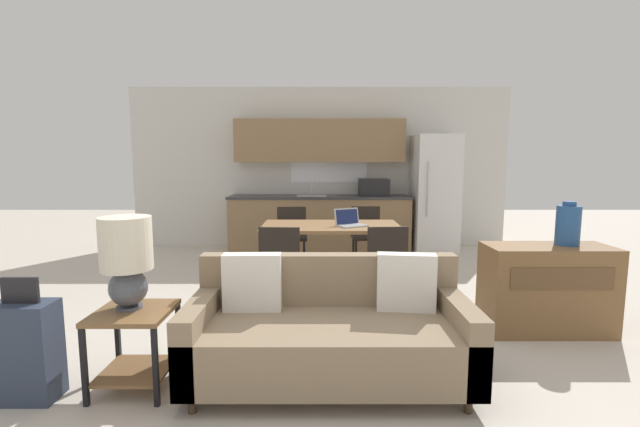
{
  "coord_description": "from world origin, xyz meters",
  "views": [
    {
      "loc": [
        0.01,
        -2.75,
        1.48
      ],
      "look_at": [
        0.02,
        1.5,
        0.95
      ],
      "focal_mm": 24.0,
      "sensor_mm": 36.0,
      "label": 1
    }
  ],
  "objects_px": {
    "dining_chair_near_left": "(280,260)",
    "laptop": "(348,222)",
    "dining_chair_near_right": "(383,260)",
    "refrigerator": "(433,193)",
    "couch": "(328,331)",
    "side_table": "(133,336)",
    "dining_chair_far_right": "(365,233)",
    "dining_table": "(330,230)",
    "vase": "(566,225)",
    "credenza": "(545,288)",
    "dining_chair_far_left": "(290,234)",
    "table_lamp": "(125,257)",
    "suitcase": "(24,351)"
  },
  "relations": [
    {
      "from": "dining_chair_near_left",
      "to": "laptop",
      "type": "distance_m",
      "value": 1.06
    },
    {
      "from": "dining_chair_near_right",
      "to": "refrigerator",
      "type": "bearing_deg",
      "value": -118.84
    },
    {
      "from": "couch",
      "to": "side_table",
      "type": "height_order",
      "value": "couch"
    },
    {
      "from": "refrigerator",
      "to": "dining_chair_far_right",
      "type": "bearing_deg",
      "value": -136.74
    },
    {
      "from": "refrigerator",
      "to": "couch",
      "type": "bearing_deg",
      "value": -113.28
    },
    {
      "from": "dining_table",
      "to": "dining_chair_near_right",
      "type": "relative_size",
      "value": 1.92
    },
    {
      "from": "vase",
      "to": "credenza",
      "type": "bearing_deg",
      "value": -167.59
    },
    {
      "from": "dining_chair_far_left",
      "to": "dining_chair_near_right",
      "type": "bearing_deg",
      "value": -58.56
    },
    {
      "from": "dining_chair_near_left",
      "to": "dining_chair_near_right",
      "type": "relative_size",
      "value": 1.0
    },
    {
      "from": "table_lamp",
      "to": "suitcase",
      "type": "relative_size",
      "value": 0.77
    },
    {
      "from": "couch",
      "to": "suitcase",
      "type": "height_order",
      "value": "couch"
    },
    {
      "from": "couch",
      "to": "side_table",
      "type": "distance_m",
      "value": 1.27
    },
    {
      "from": "credenza",
      "to": "side_table",
      "type": "bearing_deg",
      "value": -163.41
    },
    {
      "from": "dining_chair_far_left",
      "to": "suitcase",
      "type": "distance_m",
      "value": 3.56
    },
    {
      "from": "table_lamp",
      "to": "vase",
      "type": "distance_m",
      "value": 3.5
    },
    {
      "from": "dining_chair_far_right",
      "to": "dining_chair_near_left",
      "type": "bearing_deg",
      "value": -124.1
    },
    {
      "from": "dining_chair_far_left",
      "to": "dining_chair_far_right",
      "type": "distance_m",
      "value": 1.03
    },
    {
      "from": "table_lamp",
      "to": "dining_table",
      "type": "bearing_deg",
      "value": 59.31
    },
    {
      "from": "couch",
      "to": "side_table",
      "type": "bearing_deg",
      "value": -174.59
    },
    {
      "from": "couch",
      "to": "dining_chair_far_left",
      "type": "bearing_deg",
      "value": 98.54
    },
    {
      "from": "side_table",
      "to": "dining_chair_near_right",
      "type": "height_order",
      "value": "dining_chair_near_right"
    },
    {
      "from": "table_lamp",
      "to": "dining_chair_near_right",
      "type": "relative_size",
      "value": 0.72
    },
    {
      "from": "vase",
      "to": "laptop",
      "type": "relative_size",
      "value": 0.94
    },
    {
      "from": "dining_chair_near_left",
      "to": "table_lamp",
      "type": "bearing_deg",
      "value": 63.33
    },
    {
      "from": "couch",
      "to": "credenza",
      "type": "height_order",
      "value": "couch"
    },
    {
      "from": "table_lamp",
      "to": "dining_chair_far_left",
      "type": "relative_size",
      "value": 0.72
    },
    {
      "from": "dining_chair_near_right",
      "to": "dining_chair_far_left",
      "type": "xyz_separation_m",
      "value": [
        -1.04,
        1.54,
        0.0
      ]
    },
    {
      "from": "dining_chair_far_left",
      "to": "dining_table",
      "type": "bearing_deg",
      "value": -59.17
    },
    {
      "from": "credenza",
      "to": "couch",
      "type": "bearing_deg",
      "value": -156.59
    },
    {
      "from": "refrigerator",
      "to": "credenza",
      "type": "relative_size",
      "value": 1.79
    },
    {
      "from": "dining_chair_near_left",
      "to": "dining_chair_far_right",
      "type": "height_order",
      "value": "same"
    },
    {
      "from": "dining_chair_far_left",
      "to": "laptop",
      "type": "xyz_separation_m",
      "value": [
        0.74,
        -0.86,
        0.29
      ]
    },
    {
      "from": "credenza",
      "to": "suitcase",
      "type": "xyz_separation_m",
      "value": [
        -3.77,
        -1.08,
        -0.06
      ]
    },
    {
      "from": "dining_chair_near_right",
      "to": "suitcase",
      "type": "xyz_separation_m",
      "value": [
        -2.47,
        -1.71,
        -0.17
      ]
    },
    {
      "from": "couch",
      "to": "suitcase",
      "type": "distance_m",
      "value": 1.89
    },
    {
      "from": "suitcase",
      "to": "dining_chair_far_left",
      "type": "bearing_deg",
      "value": 66.35
    },
    {
      "from": "table_lamp",
      "to": "vase",
      "type": "relative_size",
      "value": 1.6
    },
    {
      "from": "refrigerator",
      "to": "vase",
      "type": "relative_size",
      "value": 5.0
    },
    {
      "from": "table_lamp",
      "to": "dining_chair_near_left",
      "type": "bearing_deg",
      "value": 60.89
    },
    {
      "from": "table_lamp",
      "to": "suitcase",
      "type": "xyz_separation_m",
      "value": [
        -0.58,
        -0.17,
        -0.55
      ]
    },
    {
      "from": "credenza",
      "to": "suitcase",
      "type": "height_order",
      "value": "suitcase"
    },
    {
      "from": "side_table",
      "to": "table_lamp",
      "type": "relative_size",
      "value": 0.87
    },
    {
      "from": "vase",
      "to": "dining_chair_far_right",
      "type": "xyz_separation_m",
      "value": [
        -1.48,
        2.19,
        -0.45
      ]
    },
    {
      "from": "credenza",
      "to": "dining_chair_far_left",
      "type": "height_order",
      "value": "dining_chair_far_left"
    },
    {
      "from": "dining_table",
      "to": "vase",
      "type": "relative_size",
      "value": 4.28
    },
    {
      "from": "credenza",
      "to": "dining_chair_far_left",
      "type": "bearing_deg",
      "value": 137.19
    },
    {
      "from": "vase",
      "to": "dining_chair_far_right",
      "type": "relative_size",
      "value": 0.45
    },
    {
      "from": "credenza",
      "to": "laptop",
      "type": "bearing_deg",
      "value": 140.79
    },
    {
      "from": "couch",
      "to": "dining_chair_far_right",
      "type": "height_order",
      "value": "couch"
    },
    {
      "from": "credenza",
      "to": "laptop",
      "type": "height_order",
      "value": "laptop"
    }
  ]
}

